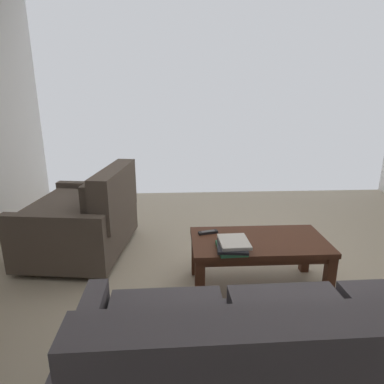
{
  "coord_description": "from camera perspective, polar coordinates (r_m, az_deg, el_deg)",
  "views": [
    {
      "loc": [
        0.69,
        2.41,
        1.52
      ],
      "look_at": [
        0.58,
        0.26,
        0.88
      ],
      "focal_mm": 31.1,
      "sensor_mm": 36.0,
      "label": 1
    }
  ],
  "objects": [
    {
      "name": "book_stack",
      "position": [
        2.47,
        6.95,
        -9.06
      ],
      "size": [
        0.25,
        0.29,
        0.07
      ],
      "color": "#337F51",
      "rests_on": "coffee_table"
    },
    {
      "name": "sofa_main",
      "position": [
        1.68,
        19.29,
        -27.52
      ],
      "size": [
        2.01,
        0.85,
        0.87
      ],
      "color": "black",
      "rests_on": "ground"
    },
    {
      "name": "ground_plane",
      "position": [
        2.94,
        11.44,
        -15.14
      ],
      "size": [
        5.41,
        5.32,
        0.01
      ],
      "primitive_type": "cube",
      "color": "#B7A88E"
    },
    {
      "name": "coffee_table",
      "position": [
        2.71,
        11.34,
        -9.3
      ],
      "size": [
        1.05,
        0.56,
        0.42
      ],
      "color": "#4C2819",
      "rests_on": "ground"
    },
    {
      "name": "loveseat_near",
      "position": [
        3.4,
        -17.79,
        -4.31
      ],
      "size": [
        1.02,
        1.23,
        0.86
      ],
      "color": "black",
      "rests_on": "ground"
    },
    {
      "name": "tv_remote",
      "position": [
        2.73,
        2.77,
        -6.92
      ],
      "size": [
        0.17,
        0.08,
        0.02
      ],
      "color": "black",
      "rests_on": "coffee_table"
    }
  ]
}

